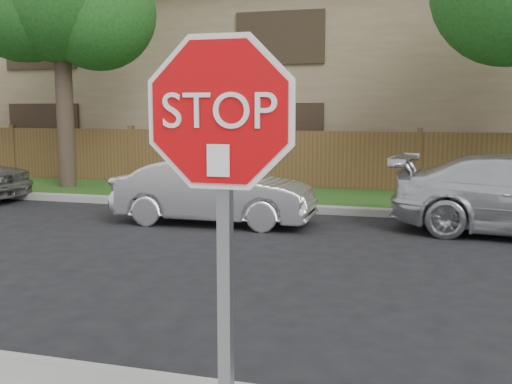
% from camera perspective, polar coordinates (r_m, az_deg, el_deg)
% --- Properties ---
extents(far_curb, '(70.00, 0.30, 0.15)m').
position_cam_1_polar(far_curb, '(12.45, 14.82, -2.04)').
color(far_curb, gray).
rests_on(far_curb, ground).
extents(grass_strip, '(70.00, 3.00, 0.12)m').
position_cam_1_polar(grass_strip, '(14.08, 15.00, -0.98)').
color(grass_strip, '#1E4714').
rests_on(grass_strip, ground).
extents(fence, '(70.00, 0.12, 1.60)m').
position_cam_1_polar(fence, '(15.58, 15.24, 2.59)').
color(fence, brown).
rests_on(fence, ground).
extents(apartment_building, '(35.20, 9.20, 7.20)m').
position_cam_1_polar(apartment_building, '(21.16, 15.82, 11.29)').
color(apartment_building, '#856F53').
rests_on(apartment_building, ground).
extents(stop_sign, '(1.01, 0.13, 2.55)m').
position_cam_1_polar(stop_sign, '(2.82, -3.30, 1.05)').
color(stop_sign, gray).
rests_on(stop_sign, sidewalk_near).
extents(sedan_left, '(3.82, 1.41, 1.25)m').
position_cam_1_polar(sedan_left, '(11.38, -3.98, 0.08)').
color(sedan_left, silver).
rests_on(sedan_left, ground).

